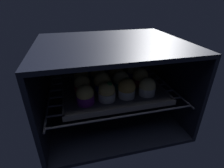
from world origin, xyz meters
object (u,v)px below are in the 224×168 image
(baking_tray, at_px, (112,89))
(muffin_row0_col3, at_px, (147,87))
(muffin_row0_col1, at_px, (107,92))
(muffin_row2_col0, at_px, (81,76))
(muffin_row2_col3, at_px, (133,70))
(muffin_row1_col1, at_px, (102,82))
(muffin_row1_col2, at_px, (121,80))
(muffin_row1_col0, at_px, (82,84))
(muffin_row0_col0, at_px, (85,95))
(muffin_row2_col2, at_px, (116,72))
(muffin_row2_col1, at_px, (98,74))
(muffin_row0_col2, at_px, (127,89))
(muffin_row1_col3, at_px, (140,77))

(baking_tray, height_order, muffin_row0_col3, muffin_row0_col3)
(muffin_row0_col1, xyz_separation_m, muffin_row2_col0, (-0.08, 0.17, 0.00))
(muffin_row0_col1, height_order, muffin_row2_col3, muffin_row2_col3)
(muffin_row1_col1, relative_size, muffin_row1_col2, 1.06)
(muffin_row2_col0, height_order, muffin_row2_col3, muffin_row2_col3)
(muffin_row0_col3, distance_m, muffin_row1_col1, 0.19)
(muffin_row1_col0, bearing_deg, muffin_row1_col2, 0.15)
(muffin_row0_col0, xyz_separation_m, muffin_row2_col2, (0.17, 0.17, 0.00))
(muffin_row1_col0, bearing_deg, muffin_row2_col1, 46.01)
(muffin_row2_col2, bearing_deg, muffin_row1_col0, -154.06)
(muffin_row2_col2, bearing_deg, muffin_row0_col1, -116.51)
(muffin_row0_col0, relative_size, muffin_row0_col1, 0.95)
(muffin_row0_col1, relative_size, muffin_row2_col0, 1.00)
(muffin_row0_col2, bearing_deg, muffin_row2_col3, 61.70)
(muffin_row0_col1, height_order, muffin_row1_col3, muffin_row0_col1)
(muffin_row2_col2, bearing_deg, muffin_row2_col0, -179.46)
(baking_tray, height_order, muffin_row1_col2, muffin_row1_col2)
(baking_tray, relative_size, muffin_row0_col0, 5.55)
(muffin_row1_col0, height_order, muffin_row1_col2, same)
(muffin_row0_col1, height_order, muffin_row0_col3, muffin_row0_col1)
(muffin_row2_col2, bearing_deg, muffin_row0_col2, -91.13)
(baking_tray, distance_m, muffin_row0_col2, 0.10)
(muffin_row1_col2, distance_m, muffin_row1_col3, 0.09)
(muffin_row2_col2, relative_size, muffin_row2_col3, 0.97)
(muffin_row2_col0, distance_m, muffin_row2_col3, 0.25)
(baking_tray, distance_m, muffin_row1_col1, 0.06)
(muffin_row1_col3, relative_size, muffin_row2_col3, 0.96)
(muffin_row0_col0, height_order, muffin_row1_col0, same)
(muffin_row2_col1, bearing_deg, muffin_row0_col1, -88.53)
(muffin_row0_col3, xyz_separation_m, muffin_row2_col1, (-0.17, 0.17, 0.00))
(muffin_row0_col3, distance_m, muffin_row1_col0, 0.27)
(muffin_row2_col2, bearing_deg, baking_tray, -116.96)
(muffin_row0_col1, xyz_separation_m, muffin_row0_col3, (0.17, 0.00, -0.00))
(muffin_row0_col0, bearing_deg, muffin_row1_col2, 28.46)
(baking_tray, relative_size, muffin_row0_col2, 5.25)
(muffin_row2_col0, bearing_deg, muffin_row1_col0, -92.64)
(muffin_row0_col1, xyz_separation_m, muffin_row2_col2, (0.08, 0.17, -0.00))
(baking_tray, relative_size, muffin_row2_col1, 5.54)
(muffin_row0_col1, relative_size, muffin_row2_col3, 0.97)
(muffin_row1_col1, relative_size, muffin_row2_col3, 0.96)
(muffin_row0_col1, relative_size, muffin_row0_col3, 1.09)
(muffin_row1_col3, height_order, muffin_row2_col3, muffin_row2_col3)
(muffin_row0_col1, relative_size, muffin_row1_col3, 1.01)
(muffin_row2_col1, relative_size, muffin_row2_col3, 0.92)
(muffin_row2_col3, bearing_deg, muffin_row1_col2, -136.47)
(muffin_row0_col1, bearing_deg, muffin_row1_col3, 26.75)
(muffin_row0_col2, height_order, muffin_row1_col2, muffin_row0_col2)
(muffin_row1_col2, bearing_deg, muffin_row0_col2, -90.89)
(baking_tray, xyz_separation_m, muffin_row2_col1, (-0.05, 0.09, 0.04))
(muffin_row0_col3, bearing_deg, muffin_row0_col2, 178.37)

